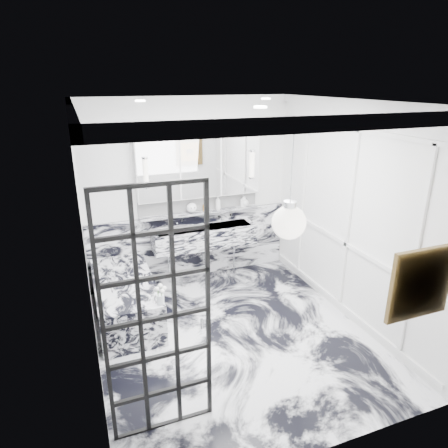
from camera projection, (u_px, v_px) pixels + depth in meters
name	position (u px, v px, depth m)	size (l,w,h in m)	color
floor	(233.00, 335.00, 4.98)	(3.60, 3.60, 0.00)	silver
ceiling	(235.00, 101.00, 4.03)	(3.60, 3.60, 0.00)	white
wall_back	(189.00, 192.00, 6.09)	(3.60, 3.60, 0.00)	white
wall_front	(326.00, 312.00, 2.93)	(3.60, 3.60, 0.00)	white
wall_left	(85.00, 251.00, 3.97)	(3.60, 3.60, 0.00)	white
wall_right	(351.00, 215.00, 5.04)	(3.60, 3.60, 0.00)	white
marble_clad_back	(191.00, 245.00, 6.37)	(3.18, 0.05, 1.05)	silver
marble_clad_left	(87.00, 256.00, 4.00)	(0.02, 3.56, 2.68)	silver
panel_molding	(348.00, 222.00, 5.07)	(0.03, 3.40, 2.30)	white
soap_bottle_a	(218.00, 203.00, 6.22)	(0.09, 0.09, 0.23)	#8C5919
soap_bottle_b	(243.00, 201.00, 6.37)	(0.08, 0.09, 0.19)	#4C4C51
soap_bottle_c	(245.00, 201.00, 6.38)	(0.13, 0.13, 0.17)	silver
face_pot	(192.00, 208.00, 6.09)	(0.16, 0.16, 0.16)	white
amber_bottle	(204.00, 208.00, 6.17)	(0.04, 0.04, 0.10)	#8C5919
flower_vase	(160.00, 299.00, 4.62)	(0.09, 0.09, 0.12)	silver
crittall_door	(158.00, 318.00, 3.31)	(0.88, 0.04, 2.28)	black
artwork	(421.00, 283.00, 3.26)	(0.53, 0.05, 0.53)	#BC8113
pendant_light	(289.00, 222.00, 3.07)	(0.26, 0.26, 0.26)	white
trough_sink	(204.00, 237.00, 6.15)	(1.60, 0.45, 0.30)	silver
ledge	(201.00, 212.00, 6.18)	(1.90, 0.14, 0.04)	silver
subway_tile	(199.00, 203.00, 6.19)	(1.90, 0.03, 0.23)	white
mirror_cabinet	(199.00, 165.00, 5.93)	(1.90, 0.16, 1.00)	white
sconce_left	(146.00, 173.00, 5.59)	(0.07, 0.07, 0.40)	white
sconce_right	(252.00, 164.00, 6.14)	(0.07, 0.07, 0.40)	white
bathtub	(125.00, 299.00, 5.29)	(0.75, 1.65, 0.55)	silver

